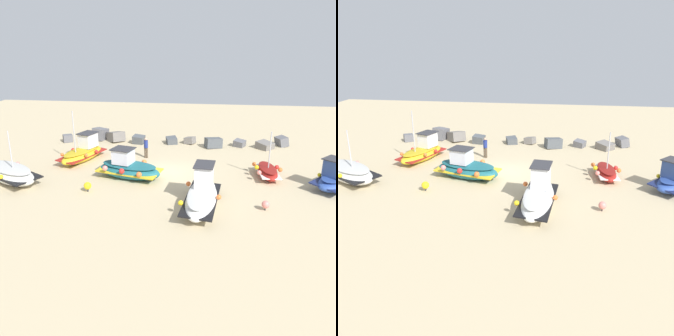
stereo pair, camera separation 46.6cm
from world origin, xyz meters
TOP-DOWN VIEW (x-y plane):
  - ground_plane at (0.00, 0.00)m, footprint 58.83×58.83m
  - fishing_boat_1 at (-2.42, -1.31)m, footprint 4.82×2.98m
  - fishing_boat_2 at (2.73, -5.29)m, footprint 2.32×5.35m
  - fishing_boat_3 at (-9.99, -3.11)m, footprint 5.13×4.13m
  - fishing_boat_4 at (-6.81, 1.98)m, footprint 2.91×4.78m
  - fishing_boat_5 at (6.99, 0.03)m, footprint 1.91×3.28m
  - person_walking at (-2.06, 3.20)m, footprint 0.32×0.32m
  - breakwater_rocks at (-0.88, 7.59)m, footprint 20.52×2.88m
  - mooring_buoy_0 at (-4.39, -4.04)m, footprint 0.47×0.47m
  - mooring_buoy_1 at (6.26, -5.29)m, footprint 0.44×0.44m

SIDE VIEW (x-z plane):
  - ground_plane at x=0.00m, z-range 0.00..0.00m
  - mooring_buoy_1 at x=6.26m, z-range 0.06..0.63m
  - mooring_buoy_0 at x=-4.39m, z-range 0.08..0.71m
  - breakwater_rocks at x=-0.88m, z-range -0.26..1.07m
  - fishing_boat_5 at x=6.99m, z-range -1.21..2.05m
  - fishing_boat_3 at x=-9.99m, z-range -1.19..2.39m
  - fishing_boat_4 at x=-6.81m, z-range -1.37..2.70m
  - fishing_boat_1 at x=-2.42m, z-range -0.38..1.74m
  - fishing_boat_2 at x=2.73m, z-range -0.48..1.89m
  - person_walking at x=-2.06m, z-range 0.13..1.78m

